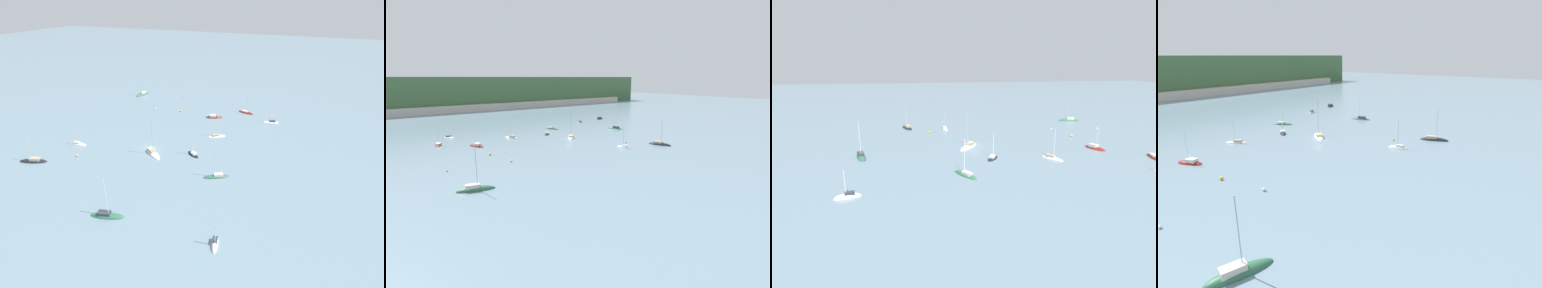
{
  "view_description": "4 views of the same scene",
  "coord_description": "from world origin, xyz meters",
  "views": [
    {
      "loc": [
        71.98,
        43.11,
        43.79
      ],
      "look_at": [
        -5.85,
        11.77,
        1.18
      ],
      "focal_mm": 28.0,
      "sensor_mm": 36.0,
      "label": 1
    },
    {
      "loc": [
        -67.2,
        -91.08,
        23.46
      ],
      "look_at": [
        -6.19,
        -13.33,
        1.37
      ],
      "focal_mm": 28.0,
      "sensor_mm": 36.0,
      "label": 2
    },
    {
      "loc": [
        19.01,
        83.39,
        23.24
      ],
      "look_at": [
        4.5,
        6.31,
        2.15
      ],
      "focal_mm": 28.0,
      "sensor_mm": 36.0,
      "label": 3
    },
    {
      "loc": [
        -62.74,
        -57.48,
        23.85
      ],
      "look_at": [
        -6.85,
        -16.42,
        3.24
      ],
      "focal_mm": 28.0,
      "sensor_mm": 36.0,
      "label": 4
    }
  ],
  "objects": [
    {
      "name": "sailboat_6",
      "position": [
        7.5,
        24.14,
        0.11
      ],
      "size": [
        5.02,
        6.97,
        8.7
      ],
      "rotation": [
        0.0,
        0.0,
        5.23
      ],
      "color": "#2D6647",
      "rests_on": "ground_plane"
    },
    {
      "name": "sailboat_8",
      "position": [
        2.42,
        2.17,
        0.13
      ],
      "size": [
        7.4,
        8.52,
        12.0
      ],
      "rotation": [
        0.0,
        0.0,
        0.91
      ],
      "color": "white",
      "rests_on": "ground_plane"
    },
    {
      "name": "mooring_buoy_3",
      "position": [
        12.43,
        -17.93,
        0.32
      ],
      "size": [
        0.64,
        0.64,
        0.64
      ],
      "color": "yellow",
      "rests_on": "ground_plane"
    },
    {
      "name": "mooring_buoy_0",
      "position": [
        -48.52,
        -13.21,
        0.26
      ],
      "size": [
        0.52,
        0.52,
        0.52
      ],
      "color": "white",
      "rests_on": "ground_plane"
    },
    {
      "name": "sailboat_5",
      "position": [
        -42.3,
        20.76,
        0.08
      ],
      "size": [
        4.05,
        7.15,
        9.31
      ],
      "rotation": [
        0.0,
        0.0,
        1.26
      ],
      "color": "maroon",
      "rests_on": "ground_plane"
    },
    {
      "name": "sailboat_0",
      "position": [
        31.4,
        6.67,
        0.13
      ],
      "size": [
        4.09,
        7.97,
        10.11
      ],
      "rotation": [
        0.0,
        0.0,
        1.84
      ],
      "color": "#2D6647",
      "rests_on": "ground_plane"
    },
    {
      "name": "sailboat_4",
      "position": [
        -32.46,
        10.3,
        0.12
      ],
      "size": [
        4.51,
        6.88,
        7.67
      ],
      "rotation": [
        0.0,
        0.0,
        1.94
      ],
      "color": "maroon",
      "rests_on": "ground_plane"
    },
    {
      "name": "sailboat_2",
      "position": [
        30.37,
        31.15,
        0.09
      ],
      "size": [
        4.94,
        2.29,
        6.19
      ],
      "rotation": [
        0.0,
        0.0,
        0.22
      ],
      "color": "white",
      "rests_on": "ground_plane"
    },
    {
      "name": "sailboat_3",
      "position": [
        -1.43,
        13.92,
        0.12
      ],
      "size": [
        4.44,
        5.17,
        7.06
      ],
      "rotation": [
        0.0,
        0.0,
        4.08
      ],
      "color": "black",
      "rests_on": "ground_plane"
    },
    {
      "name": "sailboat_11",
      "position": [
        -16.25,
        16.61,
        0.11
      ],
      "size": [
        4.77,
        6.12,
        8.44
      ],
      "rotation": [
        0.0,
        0.0,
        2.13
      ],
      "color": "white",
      "rests_on": "ground_plane"
    },
    {
      "name": "sailboat_12",
      "position": [
        19.62,
        -27.47,
        0.12
      ],
      "size": [
        4.81,
        8.37,
        9.95
      ],
      "rotation": [
        0.0,
        0.0,
        5.06
      ],
      "color": "black",
      "rests_on": "ground_plane"
    },
    {
      "name": "mooring_buoy_2",
      "position": [
        -33.49,
        -4.22,
        0.37
      ],
      "size": [
        0.74,
        0.74,
        0.74
      ],
      "color": "yellow",
      "rests_on": "ground_plane"
    },
    {
      "name": "sailboat_9",
      "position": [
        6.18,
        -22.89,
        0.1
      ],
      "size": [
        2.46,
        5.65,
        8.39
      ],
      "rotation": [
        0.0,
        0.0,
        1.75
      ],
      "color": "white",
      "rests_on": "ground_plane"
    },
    {
      "name": "mooring_buoy_1",
      "position": [
        -31.76,
        -15.2,
        0.33
      ],
      "size": [
        0.66,
        0.66,
        0.66
      ],
      "color": "white",
      "rests_on": "ground_plane"
    },
    {
      "name": "sailboat_1",
      "position": [
        -47.39,
        -30.6,
        0.13
      ],
      "size": [
        8.32,
        4.33,
        10.67
      ],
      "rotation": [
        0.0,
        0.0,
        5.99
      ],
      "color": "#2D6647",
      "rests_on": "ground_plane"
    },
    {
      "name": "ground_plane",
      "position": [
        0.0,
        0.0,
        0.0
      ],
      "size": [
        600.0,
        600.0,
        0.0
      ],
      "primitive_type": "plane",
      "color": "slate"
    }
  ]
}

